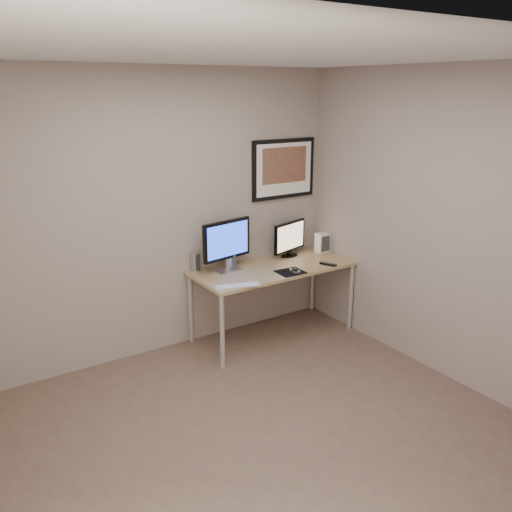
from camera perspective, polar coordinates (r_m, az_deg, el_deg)
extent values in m
plane|color=brown|center=(4.13, 1.02, -18.34)|extent=(3.60, 3.60, 0.00)
plane|color=white|center=(3.36, 1.27, 20.58)|extent=(3.60, 3.60, 0.00)
plane|color=gray|center=(4.98, -9.97, 4.19)|extent=(3.60, 0.00, 3.60)
plane|color=gray|center=(4.75, 19.41, 2.82)|extent=(0.00, 3.40, 3.40)
cube|color=olive|center=(5.31, 1.81, -1.28)|extent=(1.60, 0.70, 0.03)
cylinder|color=silver|center=(4.83, -3.58, -7.95)|extent=(0.04, 0.04, 0.70)
cylinder|color=silver|center=(5.33, -6.90, -5.53)|extent=(0.04, 0.04, 0.70)
cylinder|color=silver|center=(5.67, 9.92, -4.26)|extent=(0.04, 0.04, 0.70)
cylinder|color=silver|center=(6.10, 5.98, -2.51)|extent=(0.04, 0.04, 0.70)
cube|color=black|center=(5.57, 2.90, 9.14)|extent=(0.75, 0.03, 0.60)
cube|color=white|center=(5.56, 3.01, 9.12)|extent=(0.67, 0.00, 0.52)
cube|color=orange|center=(5.55, 3.03, 9.53)|extent=(0.54, 0.00, 0.36)
cube|color=silver|center=(5.18, -3.05, -1.50)|extent=(0.28, 0.22, 0.02)
cube|color=silver|center=(5.16, -3.06, -0.83)|extent=(0.05, 0.05, 0.11)
cube|color=black|center=(5.09, -3.10, 1.72)|extent=(0.54, 0.13, 0.37)
cube|color=#1734BE|center=(5.08, -2.99, 1.67)|extent=(0.48, 0.09, 0.31)
cube|color=black|center=(5.64, 3.51, 0.04)|extent=(0.22, 0.16, 0.02)
cube|color=black|center=(5.63, 3.51, 0.33)|extent=(0.05, 0.05, 0.05)
cube|color=black|center=(5.58, 3.55, 2.07)|extent=(0.46, 0.16, 0.31)
cube|color=tan|center=(5.57, 3.64, 2.03)|extent=(0.41, 0.12, 0.26)
cylinder|color=silver|center=(5.19, -6.45, -0.59)|extent=(0.10, 0.10, 0.19)
cylinder|color=silver|center=(5.22, -2.55, -0.50)|extent=(0.08, 0.08, 0.17)
cube|color=black|center=(5.20, -2.55, -0.68)|extent=(0.09, 0.09, 0.15)
cube|color=silver|center=(4.78, -1.97, -3.16)|extent=(0.43, 0.23, 0.01)
cube|color=black|center=(5.16, 3.65, -1.69)|extent=(0.27, 0.24, 0.00)
ellipsoid|color=black|center=(5.15, 4.11, -1.48)|extent=(0.08, 0.12, 0.04)
cube|color=black|center=(5.40, 7.59, -0.83)|extent=(0.11, 0.17, 0.02)
cube|color=white|center=(5.79, 6.99, 1.41)|extent=(0.14, 0.10, 0.21)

